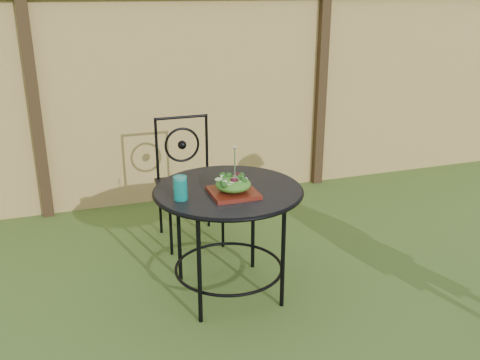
{
  "coord_description": "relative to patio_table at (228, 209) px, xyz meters",
  "views": [
    {
      "loc": [
        -1.12,
        -2.47,
        1.87
      ],
      "look_at": [
        -0.1,
        0.49,
        0.75
      ],
      "focal_mm": 40.0,
      "sensor_mm": 36.0,
      "label": 1
    }
  ],
  "objects": [
    {
      "name": "ground",
      "position": [
        0.19,
        -0.44,
        -0.59
      ],
      "size": [
        60.0,
        60.0,
        0.0
      ],
      "primitive_type": "plane",
      "color": "#274215",
      "rests_on": "ground"
    },
    {
      "name": "fence",
      "position": [
        0.19,
        1.76,
        0.36
      ],
      "size": [
        8.0,
        0.12,
        1.9
      ],
      "color": "#DDBC6D",
      "rests_on": "ground"
    },
    {
      "name": "patio_table",
      "position": [
        0.0,
        0.0,
        0.0
      ],
      "size": [
        0.92,
        0.92,
        0.72
      ],
      "color": "black",
      "rests_on": "ground"
    },
    {
      "name": "patio_chair",
      "position": [
        -0.04,
        0.89,
        -0.08
      ],
      "size": [
        0.46,
        0.46,
        0.95
      ],
      "color": "black",
      "rests_on": "ground"
    },
    {
      "name": "salad_plate",
      "position": [
        -0.0,
        -0.11,
        0.15
      ],
      "size": [
        0.27,
        0.27,
        0.02
      ],
      "primitive_type": "cube",
      "color": "#3F0D09",
      "rests_on": "patio_table"
    },
    {
      "name": "salad",
      "position": [
        -0.0,
        -0.11,
        0.2
      ],
      "size": [
        0.21,
        0.21,
        0.08
      ],
      "primitive_type": "ellipsoid",
      "color": "#235614",
      "rests_on": "salad_plate"
    },
    {
      "name": "fork",
      "position": [
        0.01,
        -0.11,
        0.33
      ],
      "size": [
        0.01,
        0.01,
        0.18
      ],
      "primitive_type": "cylinder",
      "color": "silver",
      "rests_on": "salad"
    },
    {
      "name": "drinking_glass",
      "position": [
        -0.31,
        -0.08,
        0.21
      ],
      "size": [
        0.08,
        0.08,
        0.14
      ],
      "primitive_type": "cylinder",
      "color": "#0B8177",
      "rests_on": "patio_table"
    }
  ]
}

